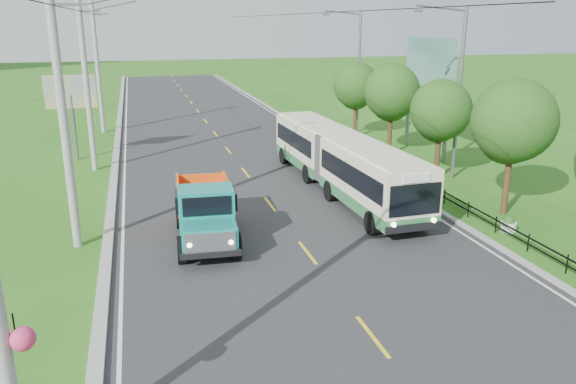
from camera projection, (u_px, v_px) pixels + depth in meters
name	position (u px, v px, depth m)	size (l,w,h in m)	color
ground	(372.00, 337.00, 15.31)	(240.00, 240.00, 0.00)	#266317
road	(239.00, 164.00, 33.77)	(14.00, 120.00, 0.02)	#28282B
curb_left	(115.00, 171.00, 31.94)	(0.40, 120.00, 0.15)	#9E9E99
curb_right	(350.00, 157.00, 35.56)	(0.30, 120.00, 0.10)	#9E9E99
edge_line_left	(125.00, 172.00, 32.10)	(0.12, 120.00, 0.00)	silver
edge_line_right	(343.00, 158.00, 35.44)	(0.12, 120.00, 0.00)	silver
centre_dash	(372.00, 336.00, 15.30)	(0.12, 2.20, 0.00)	yellow
railing_right	(406.00, 176.00, 30.16)	(0.04, 40.00, 0.60)	black
pole_near	(64.00, 114.00, 20.06)	(3.51, 0.32, 10.00)	gray
pole_mid	(87.00, 81.00, 31.14)	(3.51, 0.32, 10.00)	gray
pole_far	(98.00, 65.00, 42.22)	(3.51, 0.32, 10.00)	gray
tree_third	(512.00, 125.00, 24.14)	(3.60, 3.62, 6.00)	#382314
tree_fourth	(440.00, 113.00, 29.80)	(3.24, 3.31, 5.40)	#382314
tree_fifth	(392.00, 95.00, 35.26)	(3.48, 3.52, 5.80)	#382314
tree_back	(356.00, 88.00, 40.86)	(3.30, 3.36, 5.50)	#382314
streetlight_mid	(457.00, 88.00, 29.48)	(3.02, 0.20, 9.07)	slate
streetlight_far	(357.00, 68.00, 42.41)	(3.02, 0.20, 9.07)	slate
planter_near	(508.00, 225.00, 22.93)	(0.64, 0.64, 0.67)	silver
planter_mid	(416.00, 175.00, 30.31)	(0.64, 0.64, 0.67)	silver
planter_far	(360.00, 145.00, 37.70)	(0.64, 0.64, 0.67)	silver
billboard_left	(71.00, 97.00, 33.96)	(3.00, 0.20, 5.20)	slate
billboard_right	(429.00, 70.00, 35.31)	(0.24, 6.00, 7.30)	slate
bus	(341.00, 158.00, 28.01)	(2.93, 14.92, 2.86)	#2D723D
dump_truck	(205.00, 208.00, 21.62)	(2.55, 5.81, 2.39)	#178B81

